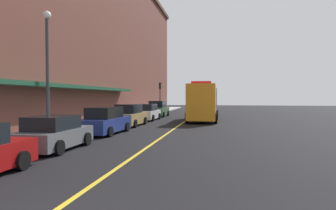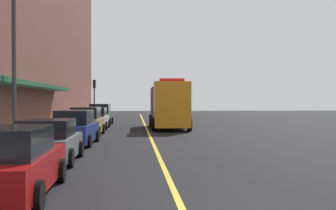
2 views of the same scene
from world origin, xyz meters
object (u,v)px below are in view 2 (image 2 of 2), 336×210
at_px(parked_car_5, 100,115).
at_px(traffic_light_near, 94,92).
at_px(parked_car_0, 8,164).
at_px(utility_truck, 168,106).
at_px(street_lamp_left, 14,48).
at_px(parked_car_3, 87,122).
at_px(parked_car_4, 95,119).
at_px(parking_meter_1, 70,117).
at_px(parked_car_2, 75,129).
at_px(parked_car_1, 49,142).

bearing_deg(parked_car_5, traffic_light_near, 10.99).
bearing_deg(parked_car_0, utility_truck, -14.97).
bearing_deg(utility_truck, parked_car_5, -133.85).
bearing_deg(street_lamp_left, parked_car_3, 76.97).
height_order(parked_car_0, parked_car_4, parked_car_4).
xyz_separation_m(parked_car_4, parking_meter_1, (-1.32, -3.86, 0.28)).
height_order(parked_car_2, street_lamp_left, street_lamp_left).
bearing_deg(street_lamp_left, parking_meter_1, 86.84).
xyz_separation_m(parked_car_3, traffic_light_near, (-1.33, 19.12, 2.32)).
relative_size(parked_car_4, traffic_light_near, 1.07).
relative_size(parked_car_1, parked_car_2, 0.87).
bearing_deg(utility_truck, parked_car_2, -25.79).
xyz_separation_m(parked_car_5, street_lamp_left, (-1.91, -20.35, 3.52)).
bearing_deg(parked_car_3, traffic_light_near, 5.38).
bearing_deg(parked_car_0, parked_car_5, -0.76).
relative_size(parked_car_2, parked_car_4, 1.04).
height_order(parked_car_3, traffic_light_near, traffic_light_near).
bearing_deg(parked_car_1, parked_car_2, -1.17).
xyz_separation_m(parked_car_1, parked_car_2, (0.12, 5.88, 0.08)).
bearing_deg(parking_meter_1, street_lamp_left, -93.16).
bearing_deg(parked_car_3, parked_car_4, 2.08).
distance_m(parked_car_2, parked_car_3, 5.36).
relative_size(parked_car_0, parked_car_5, 1.09).
xyz_separation_m(parked_car_1, parked_car_3, (0.06, 11.24, 0.11)).
height_order(parked_car_2, parked_car_4, parked_car_2).
distance_m(parked_car_5, parking_meter_1, 9.56).
xyz_separation_m(parked_car_2, traffic_light_near, (-1.39, 24.47, 2.35)).
bearing_deg(parked_car_0, parked_car_2, -0.93).
bearing_deg(utility_truck, parked_car_1, -18.00).
xyz_separation_m(parking_meter_1, traffic_light_near, (0.06, 16.85, 2.10)).
bearing_deg(parked_car_3, street_lamp_left, 168.37).
distance_m(parking_meter_1, traffic_light_near, 16.98).
relative_size(parked_car_1, utility_truck, 0.49).
bearing_deg(traffic_light_near, parked_car_3, -86.02).
bearing_deg(parked_car_1, traffic_light_near, 2.37).
bearing_deg(parked_car_2, parked_car_5, 2.72).
distance_m(parked_car_2, traffic_light_near, 24.62).
relative_size(parked_car_5, street_lamp_left, 0.63).
xyz_separation_m(utility_truck, street_lamp_left, (-7.68, -14.76, 2.60)).
height_order(parked_car_1, parked_car_2, parked_car_2).
bearing_deg(parked_car_0, parked_car_4, -0.69).
distance_m(parked_car_0, street_lamp_left, 8.95).
bearing_deg(parking_meter_1, parked_car_4, 71.14).
bearing_deg(utility_truck, parking_meter_1, -60.98).
height_order(parked_car_3, street_lamp_left, street_lamp_left).
relative_size(parked_car_4, parking_meter_1, 3.45).
height_order(parked_car_1, parked_car_5, parked_car_5).
distance_m(parked_car_2, utility_truck, 12.84).
bearing_deg(traffic_light_near, utility_truck, -61.60).
bearing_deg(street_lamp_left, parked_car_1, -53.61).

